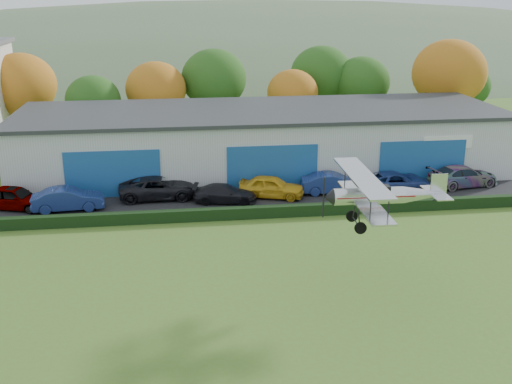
{
  "coord_description": "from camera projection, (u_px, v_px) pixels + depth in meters",
  "views": [
    {
      "loc": [
        -2.37,
        -23.01,
        14.81
      ],
      "look_at": [
        2.04,
        9.54,
        4.06
      ],
      "focal_mm": 43.36,
      "sensor_mm": 36.0,
      "label": 1
    }
  ],
  "objects": [
    {
      "name": "tree_belt",
      "position": [
        204.0,
        85.0,
        63.2
      ],
      "size": [
        75.7,
        13.22,
        10.12
      ],
      "color": "#3D2614",
      "rests_on": "ground"
    },
    {
      "name": "hedge",
      "position": [
        257.0,
        212.0,
        42.09
      ],
      "size": [
        46.0,
        0.6,
        0.8
      ],
      "primitive_type": "cube",
      "color": "black",
      "rests_on": "ground"
    },
    {
      "name": "car_3",
      "position": [
        225.0,
        193.0,
        44.97
      ],
      "size": [
        4.83,
        2.59,
        1.33
      ],
      "primitive_type": "imported",
      "rotation": [
        0.0,
        0.0,
        1.41
      ],
      "color": "black",
      "rests_on": "apron"
    },
    {
      "name": "car_1",
      "position": [
        68.0,
        199.0,
        43.31
      ],
      "size": [
        5.08,
        2.18,
        1.63
      ],
      "primitive_type": "imported",
      "rotation": [
        0.0,
        0.0,
        1.67
      ],
      "color": "navy",
      "rests_on": "apron"
    },
    {
      "name": "ground",
      "position": [
        239.0,
        352.0,
        26.58
      ],
      "size": [
        300.0,
        300.0,
        0.0
      ],
      "primitive_type": "plane",
      "color": "#486B22",
      "rests_on": "ground"
    },
    {
      "name": "car_0",
      "position": [
        15.0,
        198.0,
        43.57
      ],
      "size": [
        5.25,
        3.37,
        1.66
      ],
      "primitive_type": "imported",
      "rotation": [
        0.0,
        0.0,
        1.26
      ],
      "color": "gray",
      "rests_on": "apron"
    },
    {
      "name": "car_6",
      "position": [
        395.0,
        182.0,
        47.18
      ],
      "size": [
        5.87,
        2.95,
        1.59
      ],
      "primitive_type": "imported",
      "rotation": [
        0.0,
        0.0,
        1.63
      ],
      "color": "navy",
      "rests_on": "apron"
    },
    {
      "name": "car_5",
      "position": [
        333.0,
        183.0,
        46.89
      ],
      "size": [
        4.98,
        2.2,
        1.59
      ],
      "primitive_type": "imported",
      "rotation": [
        0.0,
        0.0,
        1.46
      ],
      "color": "navy",
      "rests_on": "apron"
    },
    {
      "name": "apron",
      "position": [
        248.0,
        195.0,
        46.73
      ],
      "size": [
        48.0,
        9.0,
        0.05
      ],
      "primitive_type": "cube",
      "color": "black",
      "rests_on": "ground"
    },
    {
      "name": "car_2",
      "position": [
        159.0,
        188.0,
        45.77
      ],
      "size": [
        5.89,
        2.8,
        1.62
      ],
      "primitive_type": "imported",
      "rotation": [
        0.0,
        0.0,
        1.59
      ],
      "color": "black",
      "rests_on": "apron"
    },
    {
      "name": "car_4",
      "position": [
        271.0,
        187.0,
        46.02
      ],
      "size": [
        5.21,
        3.33,
        1.65
      ],
      "primitive_type": "imported",
      "rotation": [
        0.0,
        0.0,
        1.26
      ],
      "color": "gold",
      "rests_on": "apron"
    },
    {
      "name": "hangar",
      "position": [
        261.0,
        140.0,
        52.74
      ],
      "size": [
        40.6,
        12.6,
        5.3
      ],
      "color": "#B2B7BC",
      "rests_on": "ground"
    },
    {
      "name": "car_7",
      "position": [
        463.0,
        176.0,
        48.67
      ],
      "size": [
        5.98,
        3.26,
        1.64
      ],
      "primitive_type": "imported",
      "rotation": [
        0.0,
        0.0,
        1.75
      ],
      "color": "gray",
      "rests_on": "apron"
    },
    {
      "name": "distant_hills",
      "position": [
        165.0,
        102.0,
        161.93
      ],
      "size": [
        430.0,
        196.0,
        56.0
      ],
      "color": "#4C6642",
      "rests_on": "ground"
    },
    {
      "name": "biplane",
      "position": [
        379.0,
        194.0,
        30.7
      ],
      "size": [
        6.3,
        7.19,
        2.7
      ],
      "rotation": [
        0.0,
        0.0,
        -0.03
      ],
      "color": "silver"
    }
  ]
}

